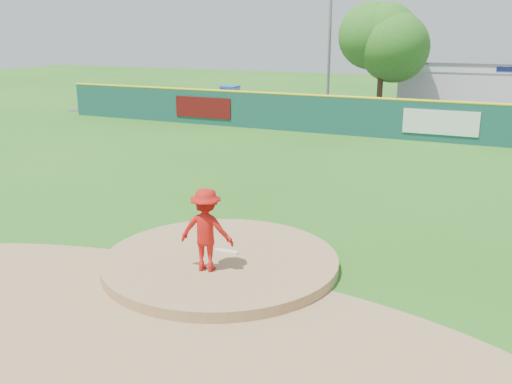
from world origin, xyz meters
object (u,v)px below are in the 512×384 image
at_px(light_pole_left, 330,19).
at_px(deciduous_tree, 383,43).
at_px(playground_slide, 230,98).
at_px(pitcher, 206,230).

bearing_deg(light_pole_left, deciduous_tree, -26.57).
bearing_deg(playground_slide, deciduous_tree, 6.70).
relative_size(deciduous_tree, light_pole_left, 0.67).
bearing_deg(light_pole_left, playground_slide, -151.98).
relative_size(pitcher, playground_slide, 0.60).
xyz_separation_m(playground_slide, light_pole_left, (5.96, 3.17, 5.19)).
xyz_separation_m(pitcher, deciduous_tree, (-2.08, 25.77, 3.38)).
bearing_deg(playground_slide, pitcher, -63.93).
distance_m(playground_slide, deciduous_tree, 10.69).
bearing_deg(deciduous_tree, pitcher, -85.38).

